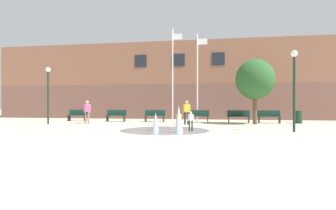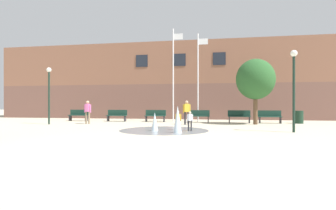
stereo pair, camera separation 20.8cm
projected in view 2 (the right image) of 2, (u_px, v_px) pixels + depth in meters
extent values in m
plane|color=#BCB299|center=(122.00, 145.00, 8.69)|extent=(100.00, 100.00, 0.00)
cube|color=brown|center=(183.00, 102.00, 26.44)|extent=(36.00, 6.00, 3.19)
cube|color=brown|center=(183.00, 67.00, 26.43)|extent=(36.00, 6.00, 3.90)
cube|color=#1E232D|center=(142.00, 61.00, 24.05)|extent=(1.10, 0.06, 1.10)
cube|color=#1E232D|center=(180.00, 60.00, 23.45)|extent=(1.10, 0.06, 1.10)
cube|color=#1E232D|center=(219.00, 59.00, 22.86)|extent=(1.10, 0.06, 1.10)
cylinder|color=gray|center=(164.00, 130.00, 13.56)|extent=(4.60, 4.60, 0.01)
cone|color=silver|center=(155.00, 122.00, 13.27)|extent=(0.35, 0.35, 0.93)
cone|color=silver|center=(178.00, 119.00, 12.29)|extent=(0.40, 0.40, 1.28)
cube|color=#28282D|center=(70.00, 118.00, 21.22)|extent=(0.06, 0.40, 0.44)
cube|color=#28282D|center=(86.00, 118.00, 20.98)|extent=(0.06, 0.40, 0.44)
cube|color=#19382D|center=(78.00, 115.00, 21.10)|extent=(1.60, 0.44, 0.05)
cube|color=#19382D|center=(80.00, 112.00, 21.29)|extent=(1.60, 0.04, 0.42)
cube|color=#28282D|center=(108.00, 119.00, 20.65)|extent=(0.06, 0.40, 0.44)
cube|color=#28282D|center=(125.00, 119.00, 20.41)|extent=(0.06, 0.40, 0.44)
cube|color=#19382D|center=(117.00, 115.00, 20.53)|extent=(1.60, 0.44, 0.05)
cube|color=#19382D|center=(117.00, 112.00, 20.73)|extent=(1.60, 0.04, 0.42)
cube|color=#28282D|center=(146.00, 119.00, 20.12)|extent=(0.06, 0.40, 0.44)
cube|color=#28282D|center=(164.00, 119.00, 19.88)|extent=(0.06, 0.40, 0.44)
cube|color=#19382D|center=(155.00, 116.00, 20.00)|extent=(1.60, 0.44, 0.05)
cube|color=#19382D|center=(156.00, 113.00, 20.19)|extent=(1.60, 0.04, 0.42)
cube|color=#28282D|center=(189.00, 119.00, 19.48)|extent=(0.06, 0.40, 0.44)
cube|color=#28282D|center=(208.00, 120.00, 19.24)|extent=(0.06, 0.40, 0.44)
cube|color=#19382D|center=(199.00, 116.00, 19.36)|extent=(1.60, 0.44, 0.05)
cube|color=#19382D|center=(199.00, 113.00, 19.56)|extent=(1.60, 0.04, 0.42)
cube|color=#28282D|center=(229.00, 120.00, 18.95)|extent=(0.06, 0.40, 0.44)
cube|color=#28282D|center=(249.00, 120.00, 18.71)|extent=(0.06, 0.40, 0.44)
cube|color=#19382D|center=(239.00, 117.00, 18.83)|extent=(1.60, 0.44, 0.05)
cube|color=#19382D|center=(239.00, 113.00, 19.02)|extent=(1.60, 0.04, 0.42)
cube|color=#28282D|center=(260.00, 120.00, 18.63)|extent=(0.06, 0.40, 0.44)
cube|color=#28282D|center=(280.00, 120.00, 18.39)|extent=(0.06, 0.40, 0.44)
cube|color=#19382D|center=(270.00, 117.00, 18.51)|extent=(1.60, 0.44, 0.05)
cube|color=#19382D|center=(269.00, 113.00, 18.70)|extent=(1.60, 0.04, 0.42)
cylinder|color=#1E233D|center=(177.00, 125.00, 13.69)|extent=(0.07, 0.07, 0.52)
cylinder|color=#1E233D|center=(180.00, 125.00, 13.67)|extent=(0.07, 0.07, 0.52)
cube|color=gold|center=(178.00, 117.00, 13.68)|extent=(0.22, 0.24, 0.33)
sphere|color=brown|center=(178.00, 112.00, 13.68)|extent=(0.13, 0.13, 0.13)
cylinder|color=gold|center=(176.00, 117.00, 13.70)|extent=(0.05, 0.05, 0.34)
cylinder|color=gold|center=(181.00, 118.00, 13.65)|extent=(0.05, 0.05, 0.34)
cylinder|color=#28282D|center=(189.00, 126.00, 13.17)|extent=(0.07, 0.07, 0.52)
cylinder|color=#28282D|center=(191.00, 126.00, 13.15)|extent=(0.07, 0.07, 0.52)
cube|color=white|center=(190.00, 117.00, 13.16)|extent=(0.24, 0.23, 0.33)
sphere|color=beige|center=(190.00, 113.00, 13.16)|extent=(0.13, 0.13, 0.13)
cylinder|color=white|center=(187.00, 118.00, 13.18)|extent=(0.05, 0.05, 0.34)
cylinder|color=white|center=(192.00, 118.00, 13.14)|extent=(0.05, 0.05, 0.34)
cylinder|color=#28282D|center=(185.00, 118.00, 17.31)|extent=(0.12, 0.12, 0.84)
cylinder|color=#28282D|center=(188.00, 118.00, 17.27)|extent=(0.12, 0.12, 0.84)
cube|color=gold|center=(187.00, 108.00, 17.29)|extent=(0.39, 0.31, 0.54)
sphere|color=tan|center=(187.00, 102.00, 17.29)|extent=(0.21, 0.21, 0.21)
cylinder|color=gold|center=(184.00, 109.00, 17.32)|extent=(0.08, 0.08, 0.55)
cylinder|color=gold|center=(190.00, 109.00, 17.25)|extent=(0.08, 0.08, 0.55)
cylinder|color=#89755B|center=(86.00, 118.00, 17.92)|extent=(0.12, 0.12, 0.84)
cylinder|color=#89755B|center=(89.00, 118.00, 17.88)|extent=(0.12, 0.12, 0.84)
cube|color=pink|center=(88.00, 108.00, 17.90)|extent=(0.20, 0.34, 0.54)
sphere|color=tan|center=(88.00, 102.00, 17.90)|extent=(0.21, 0.21, 0.21)
cylinder|color=pink|center=(85.00, 109.00, 17.93)|extent=(0.08, 0.08, 0.55)
cylinder|color=pink|center=(90.00, 109.00, 17.86)|extent=(0.08, 0.08, 0.55)
cylinder|color=silver|center=(173.00, 75.00, 20.37)|extent=(0.10, 0.10, 7.23)
cube|color=silver|center=(178.00, 37.00, 20.29)|extent=(0.70, 0.02, 0.45)
cylinder|color=silver|center=(198.00, 78.00, 20.04)|extent=(0.10, 0.10, 6.77)
cube|color=silver|center=(203.00, 41.00, 19.96)|extent=(0.70, 0.02, 0.45)
cylinder|color=#192D23|center=(49.00, 98.00, 17.56)|extent=(0.12, 0.12, 3.50)
sphere|color=white|center=(49.00, 70.00, 17.56)|extent=(0.32, 0.32, 0.32)
cylinder|color=#192D23|center=(294.00, 95.00, 12.52)|extent=(0.12, 0.12, 3.62)
sphere|color=white|center=(294.00, 53.00, 12.52)|extent=(0.32, 0.32, 0.32)
cylinder|color=#193323|center=(299.00, 117.00, 18.32)|extent=(0.56, 0.56, 0.90)
cylinder|color=brown|center=(255.00, 112.00, 17.48)|extent=(0.28, 0.28, 1.67)
ellipsoid|color=#285628|center=(255.00, 79.00, 17.47)|extent=(2.55, 2.55, 2.71)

